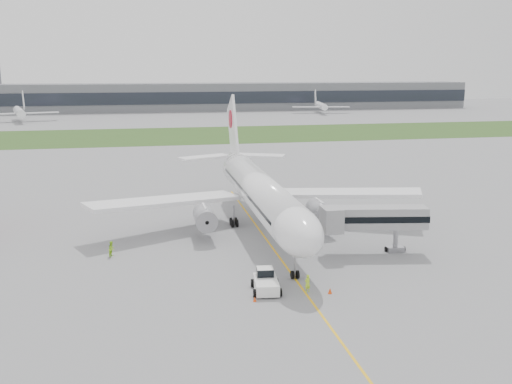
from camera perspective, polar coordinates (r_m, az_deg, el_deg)
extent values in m
plane|color=gray|center=(76.75, 0.98, -4.68)|extent=(600.00, 600.00, 0.00)
cube|color=#32511E|center=(193.62, -6.59, 5.67)|extent=(600.00, 50.00, 0.02)
cube|color=slate|center=(302.46, -8.40, 9.37)|extent=(320.00, 22.00, 14.00)
cube|color=#21252F|center=(291.50, -8.28, 9.26)|extent=(320.00, 0.60, 6.00)
cylinder|color=white|center=(79.10, 0.38, 0.03)|extent=(5.00, 38.00, 5.00)
ellipsoid|color=white|center=(60.72, 4.11, -3.85)|extent=(5.00, 11.00, 5.00)
cube|color=black|center=(59.55, 4.37, -3.29)|extent=(3.20, 1.54, 1.14)
cone|color=white|center=(100.22, -2.16, 3.14)|extent=(5.00, 10.53, 6.16)
cube|color=white|center=(79.81, -9.09, -0.90)|extent=(22.13, 13.52, 1.70)
cube|color=white|center=(84.74, 8.75, -0.10)|extent=(22.13, 13.52, 1.70)
cylinder|color=#A3A2A8|center=(76.12, -5.15, -2.53)|extent=(2.70, 5.20, 2.70)
cylinder|color=#A3A2A8|center=(79.34, 6.42, -1.94)|extent=(2.70, 5.20, 2.70)
cube|color=white|center=(100.99, -2.32, 6.13)|extent=(0.45, 10.90, 12.76)
cylinder|color=#AE0921|center=(101.78, -2.41, 7.31)|extent=(0.60, 3.20, 3.20)
cube|color=white|center=(101.95, -5.16, 3.48)|extent=(9.54, 6.34, 0.35)
cube|color=white|center=(103.47, 0.36, 3.67)|extent=(9.54, 6.34, 0.35)
cylinder|color=#97969C|center=(62.43, 3.93, -7.30)|extent=(0.24, 0.24, 3.10)
cylinder|color=black|center=(82.63, -2.22, -3.04)|extent=(1.40, 1.10, 1.10)
cylinder|color=black|center=(83.83, 2.11, -2.81)|extent=(1.40, 1.10, 1.10)
cube|color=white|center=(59.17, 1.01, -9.24)|extent=(2.77, 4.43, 1.12)
cube|color=white|center=(59.87, 0.90, -8.01)|extent=(1.83, 1.67, 0.94)
cube|color=black|center=(59.86, 0.90, -7.97)|extent=(1.88, 1.72, 0.80)
cylinder|color=black|center=(60.47, -0.34, -9.08)|extent=(0.41, 0.87, 0.84)
cylinder|color=black|center=(60.73, 2.06, -8.99)|extent=(0.41, 0.87, 0.84)
cylinder|color=black|center=(57.88, -0.10, -10.09)|extent=(0.41, 0.87, 0.84)
cylinder|color=black|center=(58.14, 2.42, -10.00)|extent=(0.41, 0.87, 0.84)
cube|color=gray|center=(71.32, 11.96, -2.50)|extent=(12.50, 4.61, 2.62)
cube|color=black|center=(71.32, 11.96, -2.50)|extent=(12.69, 4.73, 0.79)
cube|color=gray|center=(69.37, 7.56, -2.76)|extent=(2.27, 2.97, 2.97)
cylinder|color=#97969C|center=(73.16, 13.78, -4.56)|extent=(0.61, 0.61, 3.32)
cube|color=#97969C|center=(73.56, 13.73, -5.57)|extent=(2.27, 1.55, 0.61)
cylinder|color=black|center=(73.27, 12.86, -5.60)|extent=(0.36, 0.65, 0.61)
cylinder|color=black|center=(73.87, 14.58, -5.54)|extent=(0.36, 0.65, 0.61)
cone|color=#FD450D|center=(56.98, -0.13, -10.66)|extent=(0.36, 0.36, 0.49)
cone|color=#FD450D|center=(59.30, 7.41, -9.77)|extent=(0.43, 0.43, 0.59)
imported|color=#C9FF2A|center=(59.16, 5.17, -9.08)|extent=(0.82, 0.71, 1.90)
imported|color=#A4EA27|center=(71.63, -14.23, -5.53)|extent=(1.04, 1.15, 1.93)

